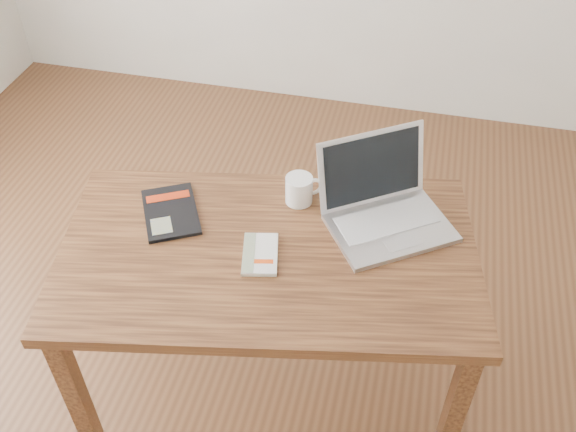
% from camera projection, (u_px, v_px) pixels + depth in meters
% --- Properties ---
extents(room, '(4.04, 4.04, 2.70)m').
position_uv_depth(room, '(170.00, 55.00, 1.68)').
color(room, '#53321C').
rests_on(room, ground).
extents(desk, '(1.42, 0.98, 0.75)m').
position_uv_depth(desk, '(269.00, 269.00, 2.06)').
color(desk, '#4F2D17').
rests_on(desk, ground).
extents(white_guidebook, '(0.14, 0.19, 0.02)m').
position_uv_depth(white_guidebook, '(260.00, 254.00, 1.98)').
color(white_guidebook, beige).
rests_on(white_guidebook, desk).
extents(black_guidebook, '(0.27, 0.31, 0.01)m').
position_uv_depth(black_guidebook, '(171.00, 212.00, 2.12)').
color(black_guidebook, black).
rests_on(black_guidebook, desk).
extents(laptop, '(0.49, 0.48, 0.26)m').
position_uv_depth(laptop, '(384.00, 206.00, 2.07)').
color(laptop, silver).
rests_on(laptop, desk).
extents(coffee_mug, '(0.12, 0.09, 0.10)m').
position_uv_depth(coffee_mug, '(300.00, 189.00, 2.14)').
color(coffee_mug, white).
rests_on(coffee_mug, desk).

